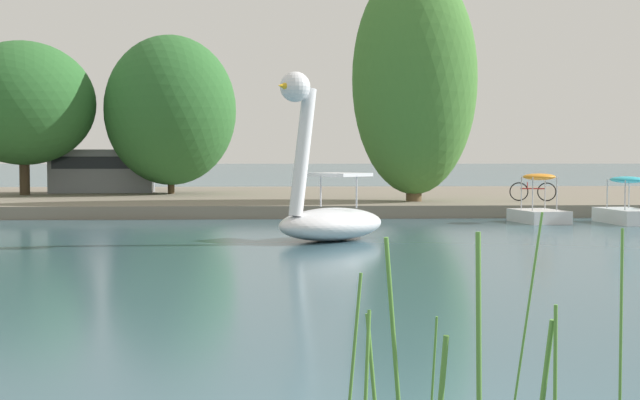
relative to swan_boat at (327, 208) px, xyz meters
name	(u,v)px	position (x,y,z in m)	size (l,w,h in m)	color
shore_bank_far	(299,199)	(-0.19, 16.93, -0.56)	(138.14, 19.10, 0.42)	slate
swan_boat	(327,208)	(0.00, 0.00, 0.00)	(3.42, 3.39, 3.90)	white
pedal_boat_orange	(539,209)	(6.74, 5.46, -0.37)	(1.52, 2.08, 1.49)	white
pedal_boat_cyan	(627,210)	(9.27, 4.98, -0.36)	(1.33, 2.37, 1.41)	white
tree_broadleaf_left	(23,103)	(-11.62, 16.31, 3.44)	(7.25, 6.92, 6.37)	#423323
tree_willow_overhanging	(414,79)	(3.70, 10.26, 3.95)	(4.43, 4.52, 8.40)	brown
tree_willow_near_path	(171,110)	(-5.69, 17.28, 3.22)	(6.19, 6.39, 6.78)	#4C3823
bicycle_parked	(533,192)	(7.97, 10.19, -0.02)	(1.59, 0.46, 0.68)	black
parked_van	(102,169)	(-8.88, 18.70, 0.68)	(4.55, 2.04, 1.90)	gray
reed_clump_foreground	(498,372)	(0.22, -14.97, -0.20)	(2.26, 0.91, 1.59)	#4C7F33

